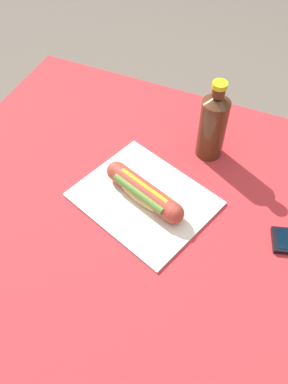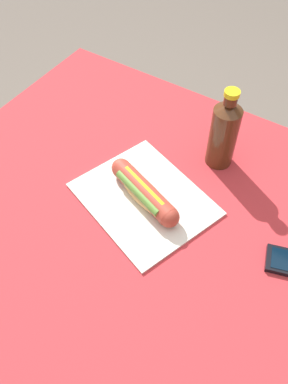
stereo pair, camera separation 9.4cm
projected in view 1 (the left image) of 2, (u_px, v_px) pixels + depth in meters
The scene contains 5 objects.
ground_plane at pixel (148, 328), 1.52m from camera, with size 6.00×6.00×0.00m, color #6B6056.
dining_table at pixel (150, 244), 1.04m from camera, with size 1.14×0.94×0.74m.
paper_wrapper at pixel (144, 199), 0.97m from camera, with size 0.31×0.25×0.01m, color silver.
hot_dog at pixel (144, 192), 0.94m from camera, with size 0.22×0.11×0.05m.
soda_bottle at pixel (213, 125), 0.99m from camera, with size 0.07×0.07×0.22m.
Camera 1 is at (-0.20, 0.50, 1.51)m, focal length 37.58 mm.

